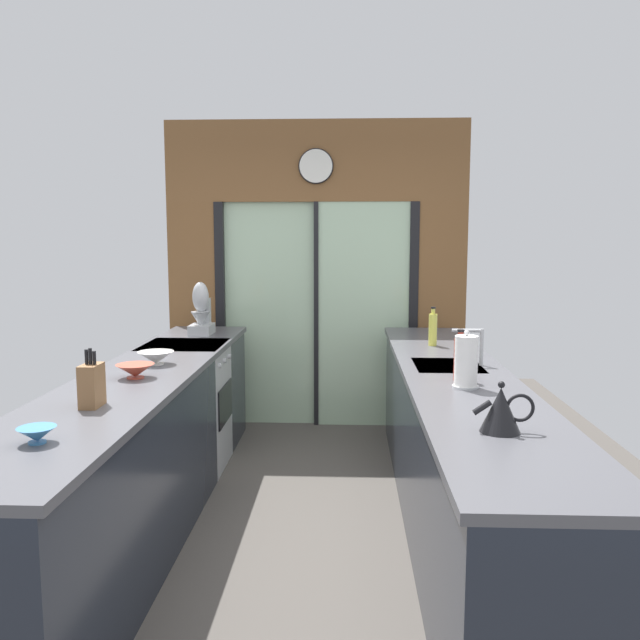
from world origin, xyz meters
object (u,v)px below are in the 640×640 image
(paper_towel_roll, at_px, (466,362))
(mixing_bowl_far, at_px, (156,358))
(knife_block, at_px, (92,385))
(soap_bottle_far, at_px, (433,329))
(soap_bottle_near, at_px, (460,358))
(stand_mixer, at_px, (201,314))
(mixing_bowl_near, at_px, (37,434))
(oven_range, at_px, (186,406))
(kettle, at_px, (501,410))
(mixing_bowl_mid, at_px, (135,371))

(paper_towel_roll, bearing_deg, mixing_bowl_far, 163.12)
(mixing_bowl_far, bearing_deg, knife_block, -90.00)
(soap_bottle_far, bearing_deg, soap_bottle_near, -90.00)
(stand_mixer, bearing_deg, mixing_bowl_near, -90.00)
(soap_bottle_far, relative_size, paper_towel_roll, 0.93)
(knife_block, distance_m, stand_mixer, 2.25)
(soap_bottle_near, bearing_deg, stand_mixer, 137.73)
(mixing_bowl_near, xyz_separation_m, soap_bottle_near, (1.78, 1.17, 0.09))
(oven_range, height_order, mixing_bowl_far, mixing_bowl_far)
(mixing_bowl_near, relative_size, knife_block, 0.53)
(knife_block, bearing_deg, mixing_bowl_far, 90.00)
(oven_range, xyz_separation_m, soap_bottle_far, (1.80, 0.02, 0.59))
(kettle, height_order, paper_towel_roll, paper_towel_roll)
(mixing_bowl_far, distance_m, paper_towel_roll, 1.86)
(mixing_bowl_far, xyz_separation_m, soap_bottle_far, (1.78, 0.78, 0.08))
(mixing_bowl_far, relative_size, kettle, 0.89)
(mixing_bowl_near, height_order, knife_block, knife_block)
(soap_bottle_near, distance_m, soap_bottle_far, 1.14)
(mixing_bowl_near, xyz_separation_m, stand_mixer, (0.00, 2.78, 0.13))
(oven_range, distance_m, knife_block, 1.84)
(oven_range, distance_m, paper_towel_roll, 2.30)
(mixing_bowl_far, xyz_separation_m, soap_bottle_near, (1.78, -0.36, 0.08))
(soap_bottle_far, bearing_deg, kettle, -89.94)
(knife_block, bearing_deg, paper_towel_roll, 14.29)
(mixing_bowl_mid, distance_m, kettle, 2.01)
(kettle, distance_m, soap_bottle_near, 0.95)
(mixing_bowl_far, distance_m, stand_mixer, 1.26)
(mixing_bowl_mid, relative_size, knife_block, 0.77)
(mixing_bowl_near, distance_m, paper_towel_roll, 2.04)
(knife_block, xyz_separation_m, kettle, (1.78, -0.31, -0.01))
(mixing_bowl_mid, bearing_deg, kettle, -27.34)
(knife_block, relative_size, stand_mixer, 0.65)
(oven_range, xyz_separation_m, soap_bottle_near, (1.80, -1.12, 0.59))
(oven_range, height_order, stand_mixer, stand_mixer)
(mixing_bowl_mid, bearing_deg, paper_towel_roll, -4.92)
(stand_mixer, height_order, soap_bottle_near, stand_mixer)
(mixing_bowl_far, bearing_deg, kettle, -36.28)
(soap_bottle_near, xyz_separation_m, paper_towel_roll, (0.00, -0.18, 0.01))
(oven_range, bearing_deg, stand_mixer, 87.88)
(stand_mixer, distance_m, kettle, 3.12)
(stand_mixer, relative_size, paper_towel_roll, 1.40)
(mixing_bowl_mid, bearing_deg, mixing_bowl_far, 90.00)
(mixing_bowl_near, relative_size, mixing_bowl_mid, 0.69)
(oven_range, height_order, mixing_bowl_mid, mixing_bowl_mid)
(soap_bottle_near, bearing_deg, kettle, -89.87)
(mixing_bowl_mid, height_order, knife_block, knife_block)
(soap_bottle_near, relative_size, paper_towel_roll, 0.93)
(knife_block, height_order, soap_bottle_near, soap_bottle_near)
(soap_bottle_near, bearing_deg, paper_towel_roll, -90.00)
(oven_range, xyz_separation_m, knife_block, (0.02, -1.75, 0.57))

